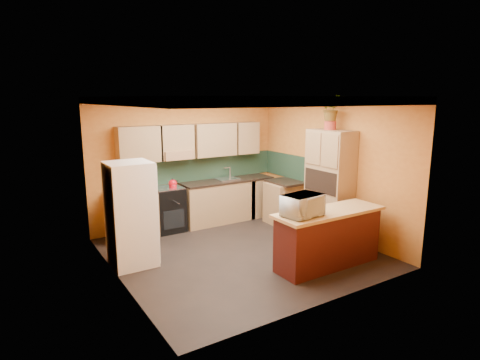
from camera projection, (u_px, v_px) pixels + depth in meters
name	position (u px, v px, depth m)	size (l,w,h in m)	color
room_shell	(232.00, 133.00, 6.90)	(4.24, 4.24, 2.72)	black
base_cabinets_back	(196.00, 206.00, 8.49)	(3.65, 0.60, 0.88)	#A47F57
countertop_back	(195.00, 184.00, 8.40)	(3.65, 0.62, 0.04)	black
stove	(168.00, 209.00, 8.16)	(0.58, 0.58, 0.91)	black
kettle	(173.00, 183.00, 8.06)	(0.17, 0.17, 0.18)	#B60C16
sink	(227.00, 179.00, 8.80)	(0.48, 0.40, 0.03)	silver
base_cabinets_right	(286.00, 202.00, 8.75)	(0.60, 0.80, 0.88)	#A47F57
countertop_right	(286.00, 182.00, 8.66)	(0.62, 0.80, 0.04)	black
fridge	(131.00, 214.00, 6.42)	(0.68, 0.66, 1.70)	white
pantry	(329.00, 185.00, 7.62)	(0.48, 0.90, 2.10)	#A47F57
fern_pot	(330.00, 125.00, 7.43)	(0.22, 0.22, 0.16)	#A73628
fern	(331.00, 108.00, 7.37)	(0.42, 0.36, 0.47)	#A47F57
breakfast_bar	(328.00, 240.00, 6.45)	(1.80, 0.55, 0.88)	#4A1611
bar_top	(329.00, 212.00, 6.36)	(1.90, 0.65, 0.05)	tan
microwave	(303.00, 205.00, 6.03)	(0.60, 0.41, 0.33)	white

